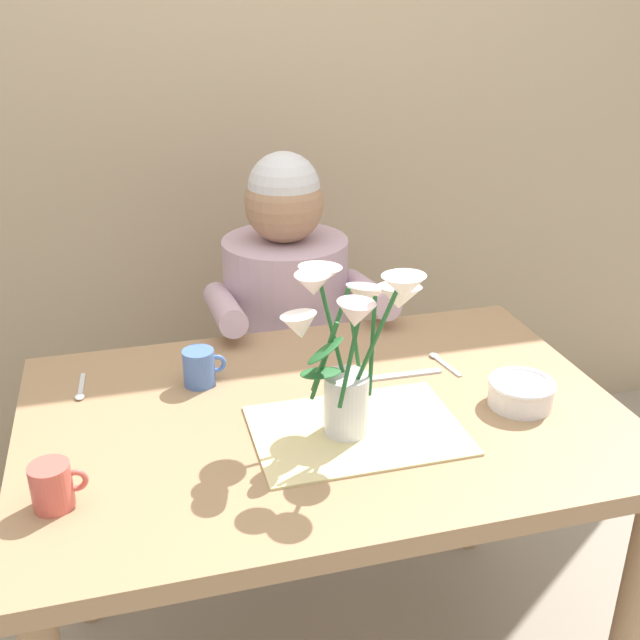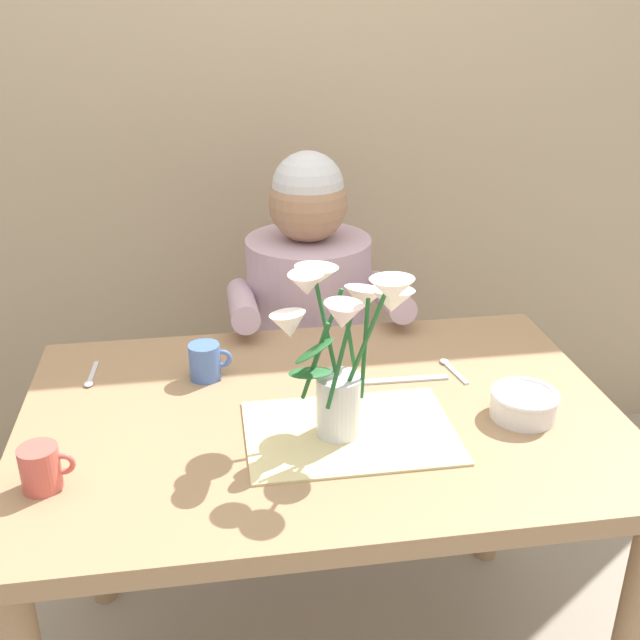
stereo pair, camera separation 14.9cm
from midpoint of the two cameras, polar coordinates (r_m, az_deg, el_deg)
The scene contains 11 objects.
wood_panel_backdrop at distance 2.36m, azimuth -2.18°, elevation 17.41°, with size 4.00×0.10×2.50m, color tan.
dining_table at distance 1.58m, azimuth 2.79°, elevation -10.00°, with size 1.20×0.80×0.74m.
seated_person at distance 2.15m, azimuth 1.16°, elevation -2.47°, with size 0.45×0.47×1.14m.
striped_placemat at distance 1.46m, azimuth 5.23°, elevation -8.52°, with size 0.40×0.28×0.01m, color beige.
flower_vase at distance 1.37m, azimuth 4.87°, elevation -1.53°, with size 0.29×0.28×0.35m.
ceramic_bowl at distance 1.57m, azimuth 17.82°, elevation -6.07°, with size 0.14×0.14×0.06m.
dinner_knife at distance 1.66m, azimuth 9.03°, elevation -4.53°, with size 0.19×0.02×0.01m, color silver.
ceramic_mug at distance 1.36m, azimuth -17.38°, elevation -10.71°, with size 0.09×0.07×0.08m.
tea_cup at distance 1.64m, azimuth -6.09°, elevation -3.19°, with size 0.09×0.07×0.08m.
spoon_0 at distance 1.70m, azimuth -14.57°, elevation -4.35°, with size 0.02×0.12×0.01m.
spoon_1 at distance 1.73m, azimuth 12.25°, elevation -3.56°, with size 0.04×0.12×0.01m.
Camera 2 is at (-0.20, -1.29, 1.54)m, focal length 42.34 mm.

